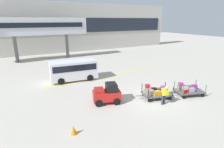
% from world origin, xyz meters
% --- Properties ---
extents(ground_plane, '(120.00, 120.00, 0.00)m').
position_xyz_m(ground_plane, '(0.00, 0.00, 0.00)').
color(ground_plane, '#B2ADA0').
extents(apron_lead_line, '(16.26, 2.00, 0.01)m').
position_xyz_m(apron_lead_line, '(0.26, 7.46, 0.00)').
color(apron_lead_line, yellow).
rests_on(apron_lead_line, ground_plane).
extents(terminal_building, '(47.12, 2.51, 9.45)m').
position_xyz_m(terminal_building, '(0.00, 25.98, 4.73)').
color(terminal_building, '#BCB7AD').
rests_on(terminal_building, ground_plane).
extents(jet_bridge, '(16.14, 3.00, 6.57)m').
position_xyz_m(jet_bridge, '(-7.41, 19.99, 5.21)').
color(jet_bridge, silver).
rests_on(jet_bridge, ground_plane).
extents(baggage_tug, '(2.33, 1.72, 1.58)m').
position_xyz_m(baggage_tug, '(-3.79, 1.23, 0.75)').
color(baggage_tug, red).
rests_on(baggage_tug, ground_plane).
extents(baggage_cart_lead, '(3.08, 1.99, 1.17)m').
position_xyz_m(baggage_cart_lead, '(0.08, 0.13, 0.52)').
color(baggage_cart_lead, '#4C4C4F').
rests_on(baggage_cart_lead, ground_plane).
extents(baggage_cart_middle, '(3.08, 1.99, 1.10)m').
position_xyz_m(baggage_cart_middle, '(2.97, -0.73, 0.49)').
color(baggage_cart_middle, '#4C4C4F').
rests_on(baggage_cart_middle, ground_plane).
extents(baggage_handler, '(0.43, 0.45, 1.56)m').
position_xyz_m(baggage_handler, '(-0.12, -1.13, 0.87)').
color(baggage_handler, '#2D334C').
rests_on(baggage_handler, ground_plane).
extents(shuttle_van, '(4.97, 2.37, 2.10)m').
position_xyz_m(shuttle_van, '(-4.43, 7.75, 1.23)').
color(shuttle_van, silver).
rests_on(shuttle_van, ground_plane).
extents(safety_cone_near, '(0.36, 0.36, 0.55)m').
position_xyz_m(safety_cone_near, '(-7.25, -1.40, 0.28)').
color(safety_cone_near, orange).
rests_on(safety_cone_near, ground_plane).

